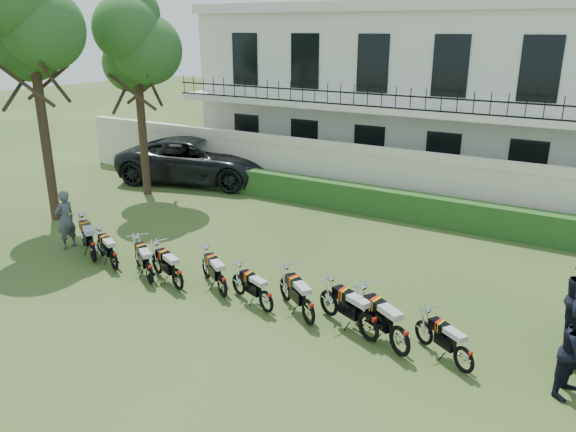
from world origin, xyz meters
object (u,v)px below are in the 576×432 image
object	(u,v)px
motorcycle_5	(266,296)
suv	(199,160)
tree_west_mid	(29,19)
motorcycle_1	(114,256)
motorcycle_8	(400,334)
motorcycle_7	(369,321)
motorcycle_4	(222,281)
motorcycle_2	(149,268)
motorcycle_3	(177,274)
motorcycle_0	(92,245)
motorcycle_6	(308,306)
inspector	(65,220)
tree_west_near	(136,42)
motorcycle_9	(464,354)

from	to	relation	value
motorcycle_5	suv	world-z (taller)	suv
tree_west_mid	motorcycle_1	size ratio (longest dim) A/B	5.37
motorcycle_5	suv	distance (m)	12.43
tree_west_mid	motorcycle_8	distance (m)	14.91
motorcycle_7	motorcycle_4	bearing A→B (deg)	113.85
motorcycle_4	motorcycle_2	bearing A→B (deg)	133.07
motorcycle_3	suv	world-z (taller)	suv
motorcycle_4	motorcycle_1	bearing A→B (deg)	126.94
motorcycle_0	motorcycle_7	world-z (taller)	motorcycle_0
motorcycle_7	motorcycle_6	bearing A→B (deg)	116.41
motorcycle_2	motorcycle_8	size ratio (longest dim) A/B	0.90
motorcycle_5	tree_west_mid	bearing A→B (deg)	100.34
tree_west_mid	inspector	bearing A→B (deg)	-31.43
motorcycle_1	motorcycle_4	xyz separation A→B (m)	(3.56, 0.22, 0.01)
tree_west_near	inspector	xyz separation A→B (m)	(2.08, -5.58, -4.99)
motorcycle_1	inspector	world-z (taller)	inspector
motorcycle_8	motorcycle_6	bearing A→B (deg)	117.44
tree_west_near	motorcycle_4	size ratio (longest dim) A/B	4.99
motorcycle_2	motorcycle_9	size ratio (longest dim) A/B	1.08
motorcycle_5	motorcycle_7	xyz separation A→B (m)	(2.57, 0.04, 0.07)
motorcycle_6	motorcycle_9	size ratio (longest dim) A/B	1.07
motorcycle_6	motorcycle_9	xyz separation A→B (m)	(3.49, -0.09, -0.05)
tree_west_near	suv	distance (m)	5.60
motorcycle_1	motorcycle_8	world-z (taller)	motorcycle_8
motorcycle_1	motorcycle_2	world-z (taller)	motorcycle_2
tree_west_mid	motorcycle_8	xyz separation A→B (m)	(13.41, -2.15, -6.16)
motorcycle_0	inspector	world-z (taller)	inspector
motorcycle_2	motorcycle_9	bearing A→B (deg)	-56.78
motorcycle_4	motorcycle_5	size ratio (longest dim) A/B	0.97
motorcycle_4	motorcycle_7	xyz separation A→B (m)	(3.94, -0.07, 0.04)
motorcycle_4	motorcycle_6	xyz separation A→B (m)	(2.50, -0.11, 0.01)
motorcycle_1	motorcycle_8	xyz separation A→B (m)	(8.28, -0.05, 0.06)
motorcycle_2	motorcycle_4	xyz separation A→B (m)	(2.11, 0.36, -0.00)
motorcycle_7	motorcycle_3	bearing A→B (deg)	117.20
tree_west_mid	suv	distance (m)	8.78
motorcycle_0	motorcycle_5	bearing A→B (deg)	-59.36
motorcycle_4	inspector	world-z (taller)	inspector
tree_west_near	motorcycle_7	size ratio (longest dim) A/B	4.29
motorcycle_0	motorcycle_5	xyz separation A→B (m)	(5.89, -0.00, -0.09)
tree_west_near	motorcycle_4	bearing A→B (deg)	-35.63
motorcycle_1	suv	distance (m)	9.59
tree_west_near	motorcycle_2	bearing A→B (deg)	-45.66
tree_west_mid	motorcycle_1	bearing A→B (deg)	-22.20
motorcycle_2	motorcycle_5	size ratio (longest dim) A/B	0.99
motorcycle_8	tree_west_mid	bearing A→B (deg)	112.54
tree_west_near	motorcycle_2	world-z (taller)	tree_west_near
tree_west_near	motorcycle_6	bearing A→B (deg)	-29.23
tree_west_near	motorcycle_9	xyz separation A→B (m)	(14.19, -6.08, -5.46)
tree_west_mid	motorcycle_8	size ratio (longest dim) A/B	4.94
motorcycle_2	inspector	distance (m)	4.09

